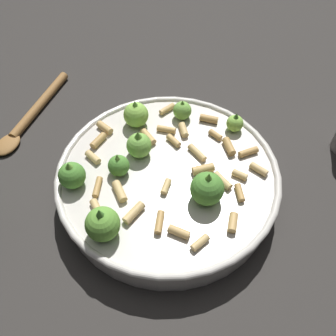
% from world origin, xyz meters
% --- Properties ---
extents(ground_plane, '(2.40, 2.40, 0.00)m').
position_xyz_m(ground_plane, '(0.00, 0.00, 0.00)').
color(ground_plane, '#2D2B28').
extents(cooking_pan, '(0.33, 0.33, 0.10)m').
position_xyz_m(cooking_pan, '(0.00, 0.00, 0.03)').
color(cooking_pan, beige).
rests_on(cooking_pan, ground).
extents(wooden_spoon, '(0.16, 0.18, 0.02)m').
position_xyz_m(wooden_spoon, '(0.26, 0.14, 0.01)').
color(wooden_spoon, olive).
rests_on(wooden_spoon, ground).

